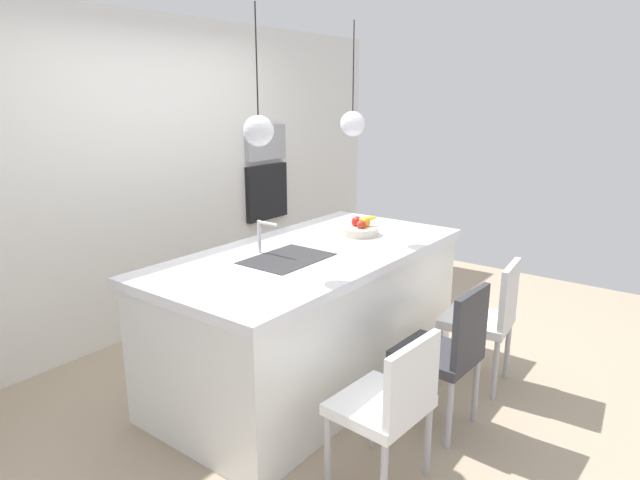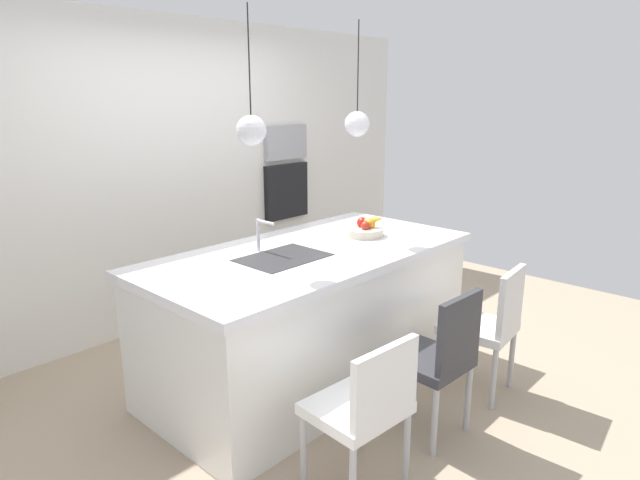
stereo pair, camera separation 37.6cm
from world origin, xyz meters
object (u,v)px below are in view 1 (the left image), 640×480
(oven, at_px, (266,192))
(fruit_bowl, at_px, (360,229))
(chair_far, at_px, (486,316))
(chair_middle, at_px, (447,350))
(microwave, at_px, (265,143))
(chair_near, at_px, (390,401))

(oven, bearing_deg, fruit_bowl, -114.09)
(fruit_bowl, xyz_separation_m, chair_far, (0.09, -0.98, -0.49))
(chair_middle, height_order, chair_far, chair_middle)
(microwave, height_order, chair_middle, microwave)
(fruit_bowl, height_order, chair_far, fruit_bowl)
(microwave, height_order, chair_near, microwave)
(microwave, xyz_separation_m, chair_middle, (-1.28, -2.59, -0.99))
(oven, bearing_deg, chair_middle, -116.20)
(microwave, distance_m, chair_middle, 3.05)
(microwave, height_order, oven, microwave)
(microwave, bearing_deg, chair_near, -126.72)
(chair_middle, bearing_deg, fruit_bowl, 60.50)
(chair_middle, bearing_deg, microwave, 63.80)
(fruit_bowl, relative_size, chair_near, 0.35)
(fruit_bowl, relative_size, microwave, 0.54)
(microwave, relative_size, chair_near, 0.65)
(microwave, xyz_separation_m, oven, (0.00, 0.00, -0.50))
(oven, relative_size, chair_middle, 0.62)
(chair_near, bearing_deg, chair_far, -0.24)
(chair_far, bearing_deg, chair_middle, -179.88)
(oven, xyz_separation_m, chair_far, (-0.63, -2.59, -0.50))
(chair_middle, distance_m, chair_far, 0.64)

